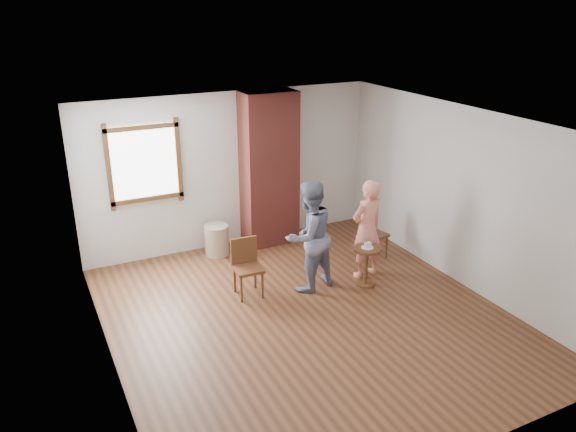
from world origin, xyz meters
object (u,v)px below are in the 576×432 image
object	(u,v)px
stoneware_crock	(217,240)
side_table	(367,260)
dining_chair_right	(371,231)
man	(309,236)
dining_chair_left	(246,264)
person_pink	(367,229)

from	to	relation	value
stoneware_crock	side_table	bearing A→B (deg)	-50.99
dining_chair_right	man	world-z (taller)	man
stoneware_crock	man	world-z (taller)	man
dining_chair_left	man	bearing A→B (deg)	-12.58
dining_chair_left	person_pink	xyz separation A→B (m)	(1.82, -0.29, 0.30)
dining_chair_right	person_pink	world-z (taller)	person_pink
dining_chair_right	person_pink	bearing A→B (deg)	-142.20
dining_chair_right	person_pink	distance (m)	0.78
dining_chair_left	person_pink	world-z (taller)	person_pink
dining_chair_right	side_table	size ratio (longest dim) A/B	1.33
side_table	dining_chair_left	bearing A→B (deg)	161.45
stoneware_crock	man	bearing A→B (deg)	-64.38
side_table	person_pink	xyz separation A→B (m)	(0.16, 0.27, 0.36)
dining_chair_right	side_table	distance (m)	1.02
dining_chair_left	person_pink	size ratio (longest dim) A/B	0.54
dining_chair_right	man	size ratio (longest dim) A/B	0.49
dining_chair_left	stoneware_crock	bearing A→B (deg)	91.77
side_table	man	bearing A→B (deg)	159.39
side_table	person_pink	size ratio (longest dim) A/B	0.39
stoneware_crock	man	size ratio (longest dim) A/B	0.31
dining_chair_right	person_pink	xyz separation A→B (m)	(-0.46, -0.54, 0.32)
man	side_table	bearing A→B (deg)	145.42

